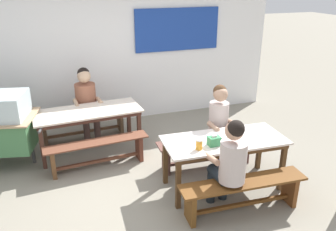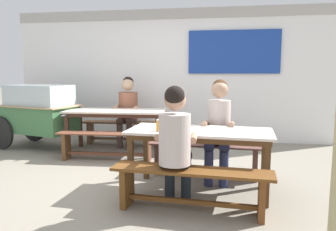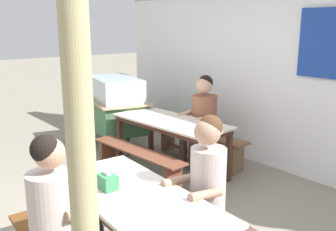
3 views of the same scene
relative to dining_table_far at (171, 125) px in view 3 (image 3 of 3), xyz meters
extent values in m
plane|color=gray|center=(0.75, -1.28, -0.65)|extent=(40.00, 40.00, 0.00)
cube|color=white|center=(0.75, 1.25, 0.55)|extent=(6.48, 0.12, 2.40)
cube|color=beige|center=(0.00, 0.00, 0.06)|extent=(1.73, 0.82, 0.03)
cube|color=#482A20|center=(0.00, 0.00, 0.02)|extent=(1.64, 0.75, 0.06)
cube|color=#482A20|center=(0.74, 0.34, -0.33)|extent=(0.06, 0.06, 0.64)
cube|color=#482A20|center=(0.78, -0.25, -0.33)|extent=(0.06, 0.06, 0.64)
cube|color=#482A20|center=(-0.78, 0.25, -0.33)|extent=(0.06, 0.06, 0.64)
cube|color=#482A20|center=(-0.74, -0.34, -0.33)|extent=(0.06, 0.06, 0.64)
cube|color=silver|center=(1.57, -1.67, 0.06)|extent=(1.66, 0.80, 0.03)
cube|color=#4F341B|center=(1.57, -1.67, 0.02)|extent=(1.58, 0.74, 0.06)
cube|color=#4F341B|center=(0.86, -1.33, -0.33)|extent=(0.06, 0.06, 0.64)
cube|color=#4F341B|center=(0.83, -1.92, -0.33)|extent=(0.06, 0.06, 0.64)
cube|color=brown|center=(-0.04, 0.58, -0.23)|extent=(1.61, 0.39, 0.03)
cube|color=brown|center=(0.64, 0.63, -0.45)|extent=(0.08, 0.25, 0.41)
cube|color=brown|center=(-0.71, 0.54, -0.45)|extent=(0.08, 0.25, 0.41)
cube|color=brown|center=(-0.04, 0.58, -0.55)|extent=(1.31, 0.13, 0.04)
cube|color=brown|center=(0.04, -0.58, -0.23)|extent=(1.57, 0.37, 0.02)
cube|color=brown|center=(0.69, -0.54, -0.44)|extent=(0.07, 0.23, 0.42)
cube|color=brown|center=(-0.62, -0.63, -0.44)|extent=(0.07, 0.23, 0.42)
cube|color=brown|center=(0.04, -0.58, -0.55)|extent=(1.28, 0.13, 0.04)
cube|color=brown|center=(1.61, -1.09, -0.23)|extent=(1.54, 0.40, 0.02)
cube|color=brown|center=(0.97, -1.05, -0.44)|extent=(0.08, 0.27, 0.42)
cube|color=#417647|center=(-1.44, 0.03, -0.12)|extent=(1.38, 0.99, 0.47)
cube|color=silver|center=(-1.44, 0.03, 0.30)|extent=(1.24, 0.89, 0.38)
cube|color=tan|center=(-1.44, 0.03, 0.12)|extent=(1.48, 1.08, 0.02)
cylinder|color=black|center=(-1.91, 0.54, -0.36)|extent=(0.59, 0.19, 0.59)
cylinder|color=black|center=(-2.09, -0.20, -0.36)|extent=(0.59, 0.19, 0.59)
cylinder|color=#333333|center=(-0.90, -0.11, -0.50)|extent=(0.05, 0.05, 0.30)
cylinder|color=#3F3F3F|center=(-0.66, -0.16, 0.02)|extent=(0.21, 0.69, 0.04)
cylinder|color=#262B51|center=(1.68, -1.28, -0.16)|extent=(0.15, 0.42, 0.13)
cylinder|color=#262B51|center=(1.86, -1.29, -0.16)|extent=(0.15, 0.42, 0.13)
cylinder|color=#BDACA7|center=(1.78, -1.10, 0.10)|extent=(0.29, 0.29, 0.54)
sphere|color=tan|center=(1.78, -1.12, 0.50)|extent=(0.21, 0.21, 0.21)
sphere|color=#4C331E|center=(1.78, -1.09, 0.54)|extent=(0.19, 0.19, 0.19)
cylinder|color=tan|center=(1.61, -1.27, 0.08)|extent=(0.08, 0.31, 0.09)
cylinder|color=tan|center=(1.94, -1.29, 0.08)|extent=(0.08, 0.31, 0.10)
cylinder|color=#4B3631|center=(-0.02, 0.25, -0.43)|extent=(0.11, 0.11, 0.44)
cylinder|color=#4B3631|center=(0.16, 0.26, -0.43)|extent=(0.11, 0.11, 0.44)
cylinder|color=#4B3631|center=(-0.03, 0.42, -0.16)|extent=(0.15, 0.38, 0.13)
cylinder|color=#4B3631|center=(0.15, 0.43, -0.16)|extent=(0.15, 0.38, 0.13)
cylinder|color=#91553E|center=(0.05, 0.59, 0.09)|extent=(0.36, 0.36, 0.52)
sphere|color=tan|center=(0.05, 0.57, 0.49)|extent=(0.23, 0.23, 0.23)
sphere|color=black|center=(0.04, 0.60, 0.53)|extent=(0.21, 0.21, 0.21)
cylinder|color=tan|center=(-0.14, 0.40, 0.07)|extent=(0.09, 0.31, 0.09)
cylinder|color=tan|center=(0.26, 0.42, 0.07)|extent=(0.09, 0.31, 0.09)
cylinder|color=#1E262E|center=(1.28, -2.09, -0.16)|extent=(0.14, 0.35, 0.13)
cylinder|color=#BFAFAA|center=(1.37, -2.24, 0.08)|extent=(0.31, 0.31, 0.50)
sphere|color=tan|center=(1.37, -2.22, 0.47)|extent=(0.22, 0.22, 0.22)
sphere|color=black|center=(1.37, -2.25, 0.50)|extent=(0.20, 0.20, 0.20)
cylinder|color=tan|center=(1.54, -2.06, 0.06)|extent=(0.08, 0.30, 0.07)
cylinder|color=tan|center=(1.19, -2.07, 0.06)|extent=(0.08, 0.31, 0.11)
cube|color=#36814F|center=(1.36, -1.78, 0.13)|extent=(0.16, 0.12, 0.12)
cube|color=white|center=(1.36, -1.78, 0.20)|extent=(0.06, 0.03, 0.02)
cylinder|color=orange|center=(1.14, -1.82, 0.13)|extent=(0.08, 0.08, 0.12)
cylinder|color=white|center=(1.14, -1.82, 0.20)|extent=(0.07, 0.07, 0.02)
camera|label=1|loc=(-0.49, -5.26, 2.07)|focal=36.61mm
camera|label=2|loc=(1.86, -5.38, 0.74)|focal=35.28mm
camera|label=3|loc=(3.75, -3.15, 1.31)|focal=40.30mm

